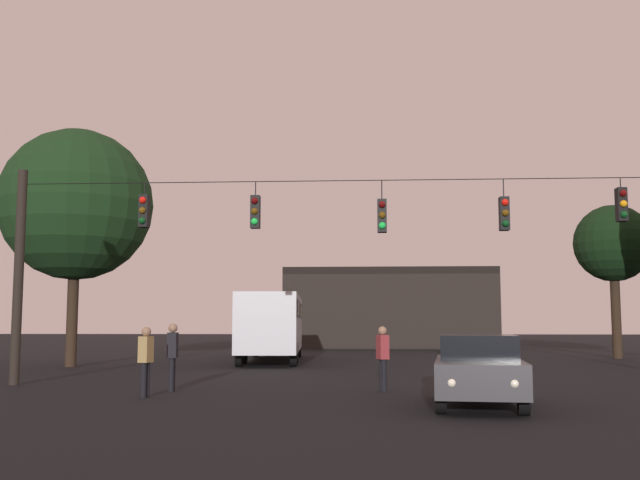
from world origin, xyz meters
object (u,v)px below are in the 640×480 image
Objects in this scene: city_bus at (272,321)px; pedestrian_crossing_center at (383,355)px; pedestrian_crossing_right at (146,357)px; car_near_right at (479,369)px; tree_behind_building at (76,205)px; tree_left_silhouette at (613,244)px; pedestrian_crossing_left at (172,353)px.

city_bus is 15.75m from pedestrian_crossing_center.
pedestrian_crossing_right is (-1.00, -16.92, -0.91)m from city_bus.
pedestrian_crossing_center reaches higher than car_near_right.
tree_behind_building is (-14.32, 13.61, 5.82)m from car_near_right.
car_near_right is 2.66× the size of pedestrian_crossing_center.
tree_behind_building is (-24.43, -8.46, 0.92)m from tree_left_silhouette.
car_near_right is at bearing -59.63° from pedestrian_crossing_center.
pedestrian_crossing_left reaches higher than pedestrian_crossing_center.
pedestrian_crossing_right is at bearing -130.82° from tree_left_silhouette.
city_bus is 6.60× the size of pedestrian_crossing_center.
tree_left_silhouette is at bearing 49.18° from pedestrian_crossing_right.
city_bus is 15.40m from pedestrian_crossing_left.
tree_behind_building is (-7.62, -4.76, 4.75)m from city_bus.
car_near_right is 7.84m from pedestrian_crossing_right.
tree_left_silhouette is (12.09, 18.69, 4.75)m from pedestrian_crossing_center.
city_bus is at bearing 86.61° from pedestrian_crossing_right.
car_near_right is 3.91m from pedestrian_crossing_center.
tree_behind_building is at bearing 136.45° from car_near_right.
tree_left_silhouette is at bearing 47.33° from pedestrian_crossing_left.
pedestrian_crossing_left is 5.49m from pedestrian_crossing_center.
city_bus is 19.58m from car_near_right.
city_bus is 17.63m from tree_left_silhouette.
tree_behind_building is at bearing 140.32° from pedestrian_crossing_center.
city_bus reaches higher than pedestrian_crossing_center.
pedestrian_crossing_center is at bearing -72.52° from city_bus.
pedestrian_crossing_center is 0.17× the size of tree_behind_building.
car_near_right is at bearing -114.62° from tree_left_silhouette.
car_near_right is at bearing -22.01° from pedestrian_crossing_left.
city_bus is 2.49× the size of car_near_right.
car_near_right is at bearing -69.96° from city_bus.
city_bus is 6.62× the size of pedestrian_crossing_right.
pedestrian_crossing_right is at bearing -161.42° from pedestrian_crossing_center.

